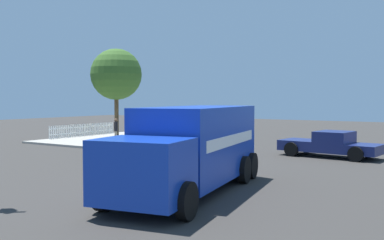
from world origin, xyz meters
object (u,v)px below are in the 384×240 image
(delivery_truck, at_px, (191,148))
(shade_tree_near, at_px, (116,75))
(pickup_navy, at_px, (331,143))
(pedestrian_near_corner, at_px, (116,129))

(delivery_truck, xyz_separation_m, shade_tree_near, (-13.11, -15.29, 3.45))
(pickup_navy, relative_size, pedestrian_near_corner, 3.24)
(pedestrian_near_corner, height_order, shade_tree_near, shade_tree_near)
(delivery_truck, bearing_deg, pedestrian_near_corner, -128.25)
(delivery_truck, bearing_deg, shade_tree_near, -130.59)
(pedestrian_near_corner, relative_size, shade_tree_near, 0.25)
(delivery_truck, height_order, pedestrian_near_corner, delivery_truck)
(pickup_navy, bearing_deg, pedestrian_near_corner, -82.18)
(delivery_truck, distance_m, shade_tree_near, 20.44)
(delivery_truck, relative_size, pedestrian_near_corner, 5.04)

